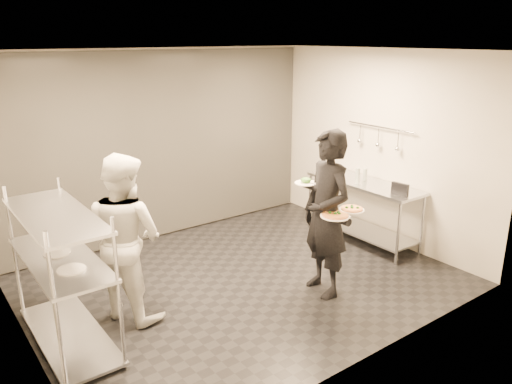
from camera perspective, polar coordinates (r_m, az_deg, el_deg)
room_shell at (r=6.86m, az=-7.31°, el=4.17°), size 5.00×4.00×2.80m
pass_rack at (r=5.26m, az=-21.30°, el=-8.44°), size 0.60×1.60×1.50m
prep_counter at (r=7.53m, az=12.13°, el=-1.01°), size 0.60×1.80×0.92m
utensil_rail at (r=7.48m, az=13.84°, el=6.06°), size 0.07×1.20×0.31m
waiter at (r=5.82m, az=8.06°, el=-2.53°), size 0.58×0.79×1.97m
chef at (r=5.50m, az=-14.74°, el=-5.00°), size 0.99×1.09×1.83m
pizza_plate_near at (r=5.62m, az=9.04°, el=-2.64°), size 0.33×0.33×0.05m
pizza_plate_far at (r=5.79m, az=10.88°, el=-1.91°), size 0.28×0.28×0.05m
salad_plate at (r=5.85m, az=5.72°, el=1.22°), size 0.26×0.26×0.07m
pos_monitor at (r=6.90m, az=16.12°, el=0.29°), size 0.08×0.24×0.17m
bottle_green at (r=7.32m, az=11.53°, el=1.85°), size 0.06×0.06×0.23m
bottle_clear at (r=7.48m, az=12.35°, el=1.97°), size 0.06×0.06×0.19m
bottle_dark at (r=7.90m, az=7.70°, el=3.25°), size 0.07×0.07×0.25m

